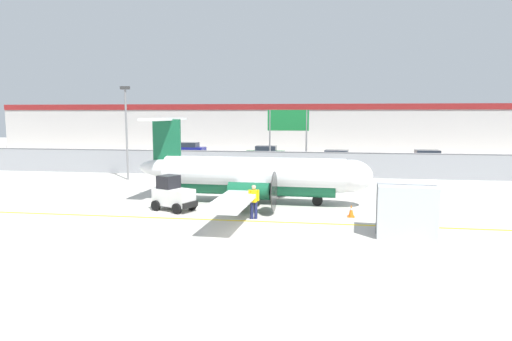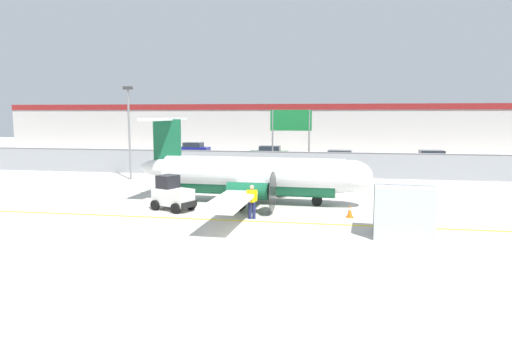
% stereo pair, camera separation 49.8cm
% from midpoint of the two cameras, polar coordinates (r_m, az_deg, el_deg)
% --- Properties ---
extents(ground_plane, '(140.00, 140.00, 0.01)m').
position_cam_midpoint_polar(ground_plane, '(22.15, 0.33, -6.40)').
color(ground_plane, '#BCB7AD').
extents(perimeter_fence, '(98.00, 0.10, 2.10)m').
position_cam_midpoint_polar(perimeter_fence, '(37.66, 3.86, 0.92)').
color(perimeter_fence, gray).
rests_on(perimeter_fence, ground).
extents(parking_lot_strip, '(98.00, 17.00, 0.12)m').
position_cam_midpoint_polar(parking_lot_strip, '(49.17, 4.98, 1.13)').
color(parking_lot_strip, '#38383A').
rests_on(parking_lot_strip, ground).
extents(background_building, '(91.00, 8.10, 6.50)m').
position_cam_midpoint_polar(background_building, '(67.39, 6.04, 5.47)').
color(background_building, '#BCB7B2').
rests_on(background_building, ground).
extents(commuter_airplane, '(13.74, 16.05, 4.92)m').
position_cam_midpoint_polar(commuter_airplane, '(26.26, -0.36, -0.71)').
color(commuter_airplane, white).
rests_on(commuter_airplane, ground).
extents(baggage_tug, '(2.58, 2.10, 1.88)m').
position_cam_midpoint_polar(baggage_tug, '(24.99, -10.90, -2.98)').
color(baggage_tug, silver).
rests_on(baggage_tug, ground).
extents(ground_crew_worker, '(0.55, 0.40, 1.70)m').
position_cam_midpoint_polar(ground_crew_worker, '(22.54, -0.92, -3.69)').
color(ground_crew_worker, '#191E4C').
rests_on(ground_crew_worker, ground).
extents(cargo_container, '(2.55, 2.18, 2.20)m').
position_cam_midpoint_polar(cargo_container, '(20.43, 17.56, -4.75)').
color(cargo_container, '#B7BCC1').
rests_on(cargo_container, ground).
extents(traffic_cone_near_left, '(0.36, 0.36, 0.64)m').
position_cam_midpoint_polar(traffic_cone_near_left, '(28.21, -2.84, -2.82)').
color(traffic_cone_near_left, orange).
rests_on(traffic_cone_near_left, ground).
extents(traffic_cone_near_right, '(0.36, 0.36, 0.64)m').
position_cam_midpoint_polar(traffic_cone_near_right, '(23.49, 11.22, -4.98)').
color(traffic_cone_near_right, orange).
rests_on(traffic_cone_near_right, ground).
extents(traffic_cone_far_left, '(0.36, 0.36, 0.64)m').
position_cam_midpoint_polar(traffic_cone_far_left, '(29.09, 1.45, -2.51)').
color(traffic_cone_far_left, orange).
rests_on(traffic_cone_far_left, ground).
extents(parked_car_0, '(4.31, 2.23, 1.58)m').
position_cam_midpoint_polar(parked_car_0, '(56.10, -8.74, 2.67)').
color(parked_car_0, navy).
rests_on(parked_car_0, parking_lot_strip).
extents(parked_car_1, '(4.21, 2.02, 1.58)m').
position_cam_midpoint_polar(parked_car_1, '(49.68, 0.85, 2.19)').
color(parked_car_1, '#19662D').
rests_on(parked_car_1, parking_lot_strip).
extents(parked_car_2, '(4.36, 2.37, 1.58)m').
position_cam_midpoint_polar(parked_car_2, '(44.42, 9.86, 1.49)').
color(parked_car_2, navy).
rests_on(parked_car_2, parking_lot_strip).
extents(parked_car_3, '(4.22, 2.03, 1.58)m').
position_cam_midpoint_polar(parked_car_3, '(46.80, 20.45, 1.43)').
color(parked_car_3, red).
rests_on(parked_car_3, parking_lot_strip).
extents(apron_light_pole, '(0.70, 0.30, 7.27)m').
position_cam_midpoint_polar(apron_light_pole, '(37.10, -16.28, 5.49)').
color(apron_light_pole, slate).
rests_on(apron_light_pole, ground).
extents(highway_sign, '(3.60, 0.14, 5.50)m').
position_cam_midpoint_polar(highway_sign, '(39.92, 3.68, 5.62)').
color(highway_sign, slate).
rests_on(highway_sign, ground).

